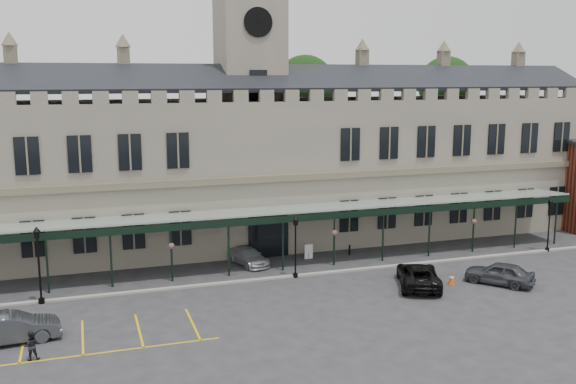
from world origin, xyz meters
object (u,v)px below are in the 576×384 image
object	(u,v)px
lamp_post_mid	(296,241)
station_building	(251,166)
car_taxi	(248,256)
clock_tower	(250,86)
lamp_post_right	(549,220)
car_left_b	(12,328)
car_van	(418,275)
car_right_a	(499,273)
person_b	(31,346)
lamp_post_left	(38,258)
traffic_cone	(451,279)
sign_board	(309,252)

from	to	relation	value
lamp_post_mid	station_building	bearing A→B (deg)	91.83
car_taxi	clock_tower	bearing A→B (deg)	57.56
clock_tower	station_building	bearing A→B (deg)	-90.00
lamp_post_right	station_building	bearing A→B (deg)	154.40
car_left_b	car_van	bearing A→B (deg)	-92.71
lamp_post_mid	car_van	world-z (taller)	lamp_post_mid
lamp_post_right	car_right_a	size ratio (longest dim) A/B	0.97
car_van	person_b	distance (m)	24.34
lamp_post_left	car_right_a	world-z (taller)	lamp_post_left
traffic_cone	clock_tower	bearing A→B (deg)	122.96
station_building	lamp_post_left	world-z (taller)	station_building
lamp_post_right	person_b	size ratio (longest dim) A/B	2.91
car_van	lamp_post_mid	bearing A→B (deg)	-8.67
station_building	car_right_a	xyz separation A→B (m)	(13.00, -16.27, -5.69)
lamp_post_left	car_left_b	world-z (taller)	lamp_post_left
station_building	clock_tower	size ratio (longest dim) A/B	2.42
sign_board	car_van	bearing A→B (deg)	-61.93
lamp_post_left	sign_board	distance (m)	19.75
lamp_post_right	car_left_b	bearing A→B (deg)	-171.32
lamp_post_mid	person_b	bearing A→B (deg)	-153.02
lamp_post_mid	car_left_b	bearing A→B (deg)	-161.71
traffic_cone	car_right_a	bearing A→B (deg)	-18.54
sign_board	car_right_a	size ratio (longest dim) A/B	0.25
car_left_b	car_van	distance (m)	25.11
lamp_post_mid	car_left_b	world-z (taller)	lamp_post_mid
car_right_a	person_b	xyz separation A→B (m)	(-29.42, -2.82, -0.02)
station_building	person_b	bearing A→B (deg)	-130.70
station_building	clock_tower	distance (m)	6.64
sign_board	person_b	bearing A→B (deg)	-147.89
car_van	car_left_b	bearing A→B (deg)	26.10
car_taxi	person_b	bearing A→B (deg)	-153.83
car_left_b	lamp_post_right	bearing A→B (deg)	-87.44
car_van	lamp_post_left	bearing A→B (deg)	12.38
sign_board	car_taxi	xyz separation A→B (m)	(-4.84, 0.02, 0.07)
person_b	lamp_post_right	bearing A→B (deg)	-168.75
station_building	lamp_post_right	distance (m)	24.51
station_building	person_b	xyz separation A→B (m)	(-16.42, -19.09, -5.71)
traffic_cone	person_b	distance (m)	26.65
clock_tower	lamp_post_mid	size ratio (longest dim) A/B	5.59
clock_tower	lamp_post_right	distance (m)	26.42
lamp_post_mid	sign_board	distance (m)	5.21
lamp_post_left	person_b	world-z (taller)	lamp_post_left
car_left_b	car_right_a	world-z (taller)	car_left_b
station_building	lamp_post_left	xyz separation A→B (m)	(-16.37, -10.61, -3.55)
traffic_cone	sign_board	bearing A→B (deg)	129.13
station_building	car_van	size ratio (longest dim) A/B	10.80
sign_board	clock_tower	bearing A→B (deg)	111.99
sign_board	car_van	size ratio (longest dim) A/B	0.20
car_van	traffic_cone	bearing A→B (deg)	-164.02
car_taxi	person_b	size ratio (longest dim) A/B	2.86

